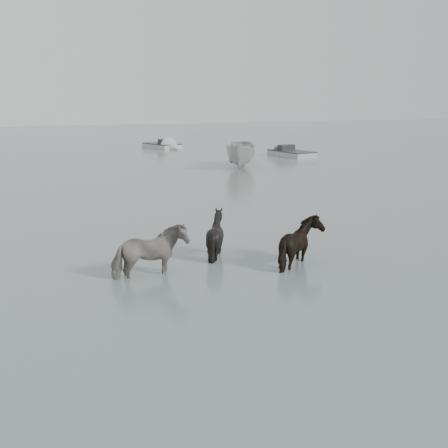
{
  "coord_description": "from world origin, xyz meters",
  "views": [
    {
      "loc": [
        -4.94,
        -11.77,
        3.92
      ],
      "look_at": [
        -0.25,
        0.19,
        1.0
      ],
      "focal_mm": 45.0,
      "sensor_mm": 36.0,
      "label": 1
    }
  ],
  "objects": [
    {
      "name": "ground",
      "position": [
        0.0,
        0.0,
        0.0
      ],
      "size": [
        140.0,
        140.0,
        0.0
      ],
      "primitive_type": "plane",
      "color": "slate",
      "rests_on": "ground"
    },
    {
      "name": "pony_dark",
      "position": [
        1.48,
        -0.49,
        0.71
      ],
      "size": [
        1.68,
        1.78,
        1.42
      ],
      "primitive_type": "imported",
      "rotation": [
        0.0,
        0.0,
        1.15
      ],
      "color": "black",
      "rests_on": "ground"
    },
    {
      "name": "boat_small",
      "position": [
        7.58,
        17.46,
        0.81
      ],
      "size": [
        3.35,
        4.43,
        1.62
      ],
      "primitive_type": "imported",
      "rotation": [
        0.0,
        0.0,
        -0.49
      ],
      "color": "#A9A9A4",
      "rests_on": "ground"
    },
    {
      "name": "pony_black",
      "position": [
        -0.12,
        1.09,
        0.68
      ],
      "size": [
        1.54,
        1.46,
        1.37
      ],
      "primitive_type": "imported",
      "rotation": [
        0.0,
        0.0,
        1.92
      ],
      "color": "black",
      "rests_on": "ground"
    },
    {
      "name": "skiff_mid",
      "position": [
        6.56,
        30.79,
        0.38
      ],
      "size": [
        2.9,
        4.77,
        0.75
      ],
      "primitive_type": null,
      "rotation": [
        0.0,
        0.0,
        -1.26
      ],
      "color": "#AEB0AE",
      "rests_on": "ground"
    },
    {
      "name": "skiff_port",
      "position": [
        13.06,
        21.71,
        0.38
      ],
      "size": [
        2.33,
        4.93,
        0.75
      ],
      "primitive_type": null,
      "rotation": [
        0.0,
        0.0,
        1.73
      ],
      "color": "#9EA09D",
      "rests_on": "ground"
    },
    {
      "name": "pony_pinto",
      "position": [
        -2.11,
        -0.03,
        0.71
      ],
      "size": [
        1.74,
        0.92,
        1.41
      ],
      "primitive_type": "imported",
      "rotation": [
        0.0,
        0.0,
        1.67
      ],
      "color": "black",
      "rests_on": "ground"
    }
  ]
}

